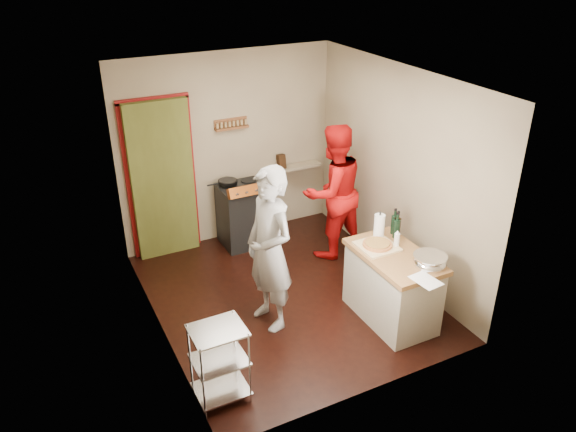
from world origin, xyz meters
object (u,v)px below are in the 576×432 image
at_px(wire_shelving, 220,361).
at_px(island, 392,284).
at_px(person_stripe, 270,250).
at_px(person_red, 333,192).
at_px(stove, 243,214).

distance_m(wire_shelving, island, 2.16).
height_order(person_stripe, person_red, person_stripe).
distance_m(stove, person_stripe, 1.89).
relative_size(person_stripe, person_red, 1.02).
xyz_separation_m(stove, person_stripe, (-0.42, -1.78, 0.47)).
bearing_deg(stove, person_red, -39.10).
distance_m(island, person_stripe, 1.43).
distance_m(island, person_red, 1.62).
bearing_deg(island, stove, 109.18).
bearing_deg(island, person_stripe, 156.29).
bearing_deg(person_red, stove, -45.09).
height_order(stove, island, island).
distance_m(stove, wire_shelving, 2.94).
bearing_deg(person_stripe, wire_shelving, -56.02).
height_order(stove, person_red, person_red).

